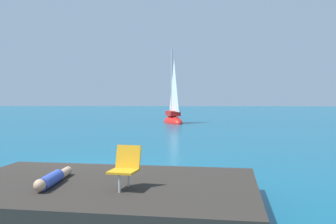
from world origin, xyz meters
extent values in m
plane|color=#0F5675|center=(0.00, 0.00, 0.00)|extent=(160.00, 160.00, 0.00)
cube|color=#2D2823|center=(1.26, -3.95, 0.27)|extent=(6.49, 4.67, 0.55)
cube|color=#272C1E|center=(1.05, -2.20, 0.00)|extent=(1.55, 1.44, 0.81)
cube|color=#2F2C20|center=(1.92, -1.55, 0.00)|extent=(1.00, 0.81, 0.64)
ellipsoid|color=red|center=(1.76, 21.34, 0.00)|extent=(2.41, 3.88, 1.26)
cube|color=red|center=(1.76, 21.34, 0.84)|extent=(1.37, 1.81, 0.41)
cylinder|color=#B7B7BC|center=(1.65, 21.66, 3.50)|extent=(0.14, 0.14, 5.73)
cylinder|color=#B2B2B7|center=(2.03, 20.58, 1.03)|extent=(0.87, 2.20, 0.11)
pyramid|color=white|center=(1.86, 21.06, 3.27)|extent=(0.68, 1.75, 4.36)
cylinder|color=#334CB2|center=(0.30, -4.31, 0.67)|extent=(0.24, 0.90, 0.24)
cylinder|color=tan|center=(0.30, -3.56, 0.64)|extent=(0.18, 0.70, 0.18)
sphere|color=tan|center=(0.29, -4.86, 0.69)|extent=(0.22, 0.22, 0.22)
cube|color=orange|center=(1.76, -4.57, 0.90)|extent=(0.57, 0.61, 0.04)
cube|color=orange|center=(1.81, -4.31, 1.12)|extent=(0.50, 0.24, 0.45)
cylinder|color=silver|center=(1.72, -4.77, 0.72)|extent=(0.04, 0.04, 0.35)
cylinder|color=silver|center=(1.81, -4.31, 0.72)|extent=(0.04, 0.04, 0.35)
camera|label=1|loc=(2.91, -11.55, 2.28)|focal=41.10mm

